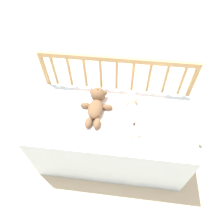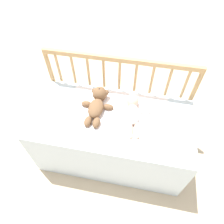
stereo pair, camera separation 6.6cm
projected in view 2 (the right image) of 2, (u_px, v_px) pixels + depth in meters
ground_plane at (112, 152)px, 1.90m from camera, size 12.00×12.00×0.00m
crib_mattress at (112, 137)px, 1.69m from camera, size 1.22×0.60×0.53m
crib_rail at (119, 82)px, 1.63m from camera, size 1.22×0.04×0.84m
blanket at (116, 115)px, 1.50m from camera, size 0.76×0.49×0.01m
teddy_bear at (97, 103)px, 1.52m from camera, size 0.25×0.36×0.12m
baby at (133, 111)px, 1.48m from camera, size 0.30×0.37×0.10m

